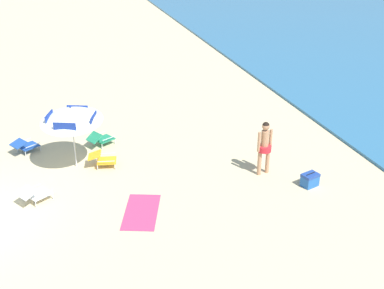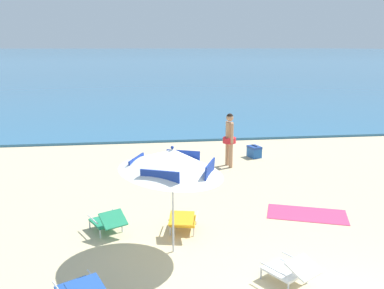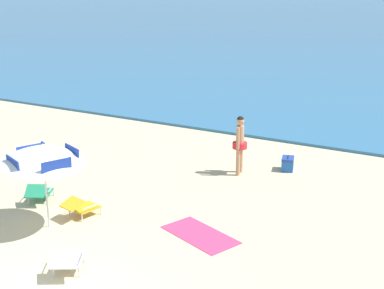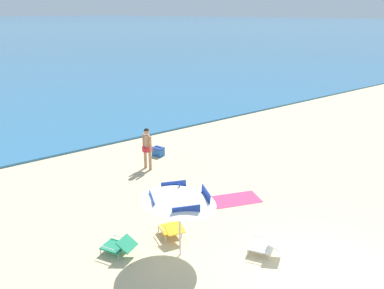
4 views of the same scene
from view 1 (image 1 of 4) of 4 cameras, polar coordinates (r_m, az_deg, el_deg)
The scene contains 8 objects.
beach_umbrella_striped_main at distance 16.16m, azimuth -13.28°, elevation 3.26°, with size 2.57×2.55×2.13m.
lounge_chair_under_umbrella at distance 18.02m, azimuth -10.10°, elevation 0.66°, with size 0.88×1.03×0.52m.
lounge_chair_beside_umbrella at distance 16.62m, azimuth -9.90°, elevation -1.56°, with size 0.71×0.96×0.50m.
lounge_chair_facing_sea at distance 18.13m, azimuth -18.02°, elevation -0.08°, with size 0.88×1.00×0.50m.
lounge_chair_spare_folded at distance 15.17m, azimuth -17.06°, elevation -5.23°, with size 0.90×1.01×0.51m.
person_standing_near_shore at distance 15.79m, azimuth 8.06°, elevation 0.02°, with size 0.43×0.51×1.74m.
cooler_box at distance 15.73m, azimuth 12.94°, elevation -3.84°, with size 0.47×0.57×0.43m.
beach_towel at distance 14.29m, azimuth -5.64°, elevation -7.44°, with size 0.90×1.80×0.01m, color #DB3866.
Camera 1 is at (12.65, 1.96, 7.82)m, focal length 48.11 mm.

